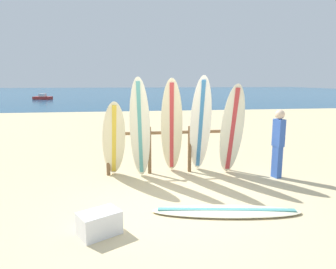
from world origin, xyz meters
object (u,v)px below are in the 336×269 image
surfboard_leaning_far_left (114,140)px  surfboard_leaning_left (140,129)px  surfboard_rack (170,144)px  surfboard_leaning_center_right (232,130)px  cooler_box (99,223)px  surfboard_leaning_center (200,126)px  small_boat_offshore (43,97)px  surfboard_lying_on_sand (226,211)px  beachgoer_standing (278,141)px  surfboard_leaning_center_left (172,128)px

surfboard_leaning_far_left → surfboard_leaning_left: surfboard_leaning_left is taller
surfboard_leaning_far_left → surfboard_rack: bearing=12.4°
surfboard_leaning_left → surfboard_leaning_center_right: (2.23, 0.01, -0.08)m
surfboard_leaning_left → surfboard_leaning_center_right: surfboard_leaning_left is taller
cooler_box → surfboard_leaning_center: bearing=20.5°
surfboard_rack → small_boat_offshore: 34.13m
cooler_box → surfboard_rack: bearing=32.9°
surfboard_leaning_left → surfboard_leaning_center_right: bearing=0.2°
surfboard_lying_on_sand → beachgoer_standing: (1.87, 1.77, 0.87)m
surfboard_leaning_left → surfboard_leaning_center_right: 2.23m
surfboard_leaning_far_left → cooler_box: surfboard_leaning_far_left is taller
surfboard_leaning_center_left → beachgoer_standing: 2.55m
small_boat_offshore → surfboard_leaning_far_left: bearing=-73.7°
beachgoer_standing → small_boat_offshore: (-13.41, 33.10, -0.65)m
surfboard_leaning_far_left → surfboard_lying_on_sand: bearing=-48.4°
surfboard_leaning_center_right → small_boat_offshore: 35.03m
surfboard_leaning_far_left → beachgoer_standing: surfboard_leaning_far_left is taller
surfboard_rack → surfboard_lying_on_sand: surfboard_rack is taller
small_boat_offshore → cooler_box: size_ratio=3.86×
surfboard_leaning_left → small_boat_offshore: (-10.15, 32.76, -0.95)m
surfboard_leaning_center_left → cooler_box: bearing=-120.0°
surfboard_leaning_center_left → surfboard_leaning_center: size_ratio=0.98×
surfboard_leaning_center → cooler_box: 3.69m
surfboard_leaning_center_left → beachgoer_standing: (2.49, -0.45, -0.29)m
surfboard_leaning_left → small_boat_offshore: 34.31m
surfboard_leaning_center_right → cooler_box: bearing=-139.6°
surfboard_leaning_center_left → surfboard_leaning_center_right: surfboard_leaning_center_left is taller
cooler_box → surfboard_leaning_far_left: bearing=56.5°
surfboard_lying_on_sand → surfboard_leaning_far_left: bearing=131.6°
small_boat_offshore → surfboard_lying_on_sand: bearing=-71.7°
surfboard_lying_on_sand → surfboard_leaning_center_right: bearing=68.3°
surfboard_leaning_center → surfboard_leaning_center_left: bearing=-175.5°
surfboard_rack → surfboard_leaning_center: bearing=-20.3°
surfboard_leaning_far_left → surfboard_leaning_left: size_ratio=0.78×
surfboard_leaning_center → beachgoer_standing: surfboard_leaning_center is taller
surfboard_leaning_far_left → surfboard_leaning_center_left: surfboard_leaning_center_left is taller
surfboard_rack → surfboard_leaning_center: 0.90m
surfboard_leaning_left → surfboard_leaning_center: bearing=6.6°
beachgoer_standing → cooler_box: beachgoer_standing is taller
cooler_box → surfboard_leaning_left: bearing=43.2°
beachgoer_standing → surfboard_rack: bearing=162.7°
surfboard_leaning_far_left → beachgoer_standing: (3.86, -0.47, -0.04)m
beachgoer_standing → surfboard_leaning_left: bearing=174.0°
surfboard_leaning_center_left → beachgoer_standing: size_ratio=1.45×
surfboard_leaning_far_left → surfboard_lying_on_sand: 3.13m
beachgoer_standing → surfboard_leaning_center_left: bearing=169.7°
surfboard_leaning_center_right → beachgoer_standing: 1.11m
surfboard_leaning_left → cooler_box: (-0.78, -2.55, -1.02)m
surfboard_leaning_far_left → surfboard_leaning_center_right: bearing=-2.5°
surfboard_leaning_left → surfboard_leaning_center: 1.49m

